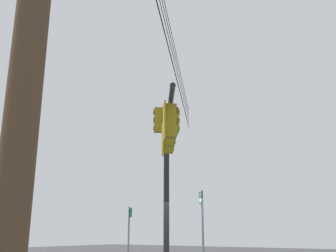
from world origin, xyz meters
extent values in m
cylinder|color=black|center=(-0.88, -0.89, 2.83)|extent=(0.20, 0.20, 5.67)
cylinder|color=black|center=(1.07, 0.57, 4.92)|extent=(3.99, 3.03, 0.14)
cube|color=olive|center=(-1.06, -0.65, 5.47)|extent=(0.42, 0.42, 0.90)
cube|color=#B29319|center=(-0.96, -0.79, 5.47)|extent=(0.38, 0.30, 1.04)
cylinder|color=#360503|center=(-1.16, -0.52, 5.77)|extent=(0.18, 0.14, 0.20)
cylinder|color=#3C2703|center=(-1.16, -0.52, 5.47)|extent=(0.18, 0.14, 0.20)
cylinder|color=green|center=(-1.16, -0.52, 5.17)|extent=(0.18, 0.14, 0.20)
cube|color=olive|center=(-0.70, -1.13, 5.47)|extent=(0.42, 0.42, 0.90)
cube|color=#B29319|center=(-0.80, -1.00, 5.47)|extent=(0.38, 0.30, 1.04)
cylinder|color=#360503|center=(-0.60, -1.26, 5.77)|extent=(0.18, 0.14, 0.20)
cylinder|color=#3C2703|center=(-0.60, -1.26, 5.47)|extent=(0.18, 0.14, 0.20)
cylinder|color=green|center=(-0.60, -1.26, 5.17)|extent=(0.18, 0.14, 0.20)
cube|color=olive|center=(0.41, 0.08, 4.37)|extent=(0.42, 0.42, 0.90)
cube|color=#B29319|center=(0.52, -0.06, 4.37)|extent=(0.37, 0.31, 1.04)
cylinder|color=#360503|center=(0.31, 0.20, 4.67)|extent=(0.17, 0.15, 0.20)
cylinder|color=#3C2703|center=(0.31, 0.20, 4.37)|extent=(0.17, 0.15, 0.20)
cylinder|color=green|center=(0.31, 0.20, 4.07)|extent=(0.17, 0.15, 0.20)
cube|color=olive|center=(1.23, 0.69, 4.37)|extent=(0.42, 0.42, 0.90)
cube|color=#B29319|center=(1.33, 0.55, 4.37)|extent=(0.38, 0.28, 1.04)
cylinder|color=#360503|center=(1.14, 0.82, 4.67)|extent=(0.18, 0.14, 0.20)
cylinder|color=#3C2703|center=(1.14, 0.82, 4.37)|extent=(0.18, 0.14, 0.20)
cylinder|color=green|center=(1.14, 0.82, 4.07)|extent=(0.18, 0.14, 0.20)
cube|color=olive|center=(2.05, 1.29, 4.37)|extent=(0.42, 0.42, 0.90)
cube|color=#B29319|center=(2.15, 1.16, 4.37)|extent=(0.37, 0.31, 1.04)
cylinder|color=#360503|center=(1.94, 1.42, 4.67)|extent=(0.17, 0.15, 0.20)
cylinder|color=#3C2703|center=(1.94, 1.42, 4.37)|extent=(0.17, 0.15, 0.20)
cylinder|color=green|center=(1.94, 1.42, 4.07)|extent=(0.17, 0.15, 0.20)
cylinder|color=slate|center=(-0.20, 0.91, 1.37)|extent=(0.07, 0.07, 2.75)
cube|color=#0C7238|center=(-0.17, 0.89, 2.53)|extent=(0.20, 0.22, 0.34)
cube|color=white|center=(-0.16, 0.88, 2.53)|extent=(0.14, 0.17, 0.28)
cylinder|color=slate|center=(-2.02, -3.53, 1.25)|extent=(0.07, 0.07, 2.51)
cube|color=#0C7238|center=(-2.05, -3.51, 2.28)|extent=(0.23, 0.35, 0.36)
cube|color=white|center=(-2.07, -3.50, 2.28)|extent=(0.19, 0.29, 0.30)
cylinder|color=black|center=(-1.79, -1.37, 8.67)|extent=(20.03, 10.52, 0.34)
cylinder|color=black|center=(-1.79, -1.37, 8.75)|extent=(20.03, 10.52, 0.34)
cylinder|color=black|center=(-1.79, -1.37, 9.19)|extent=(20.03, 10.52, 0.34)
cylinder|color=black|center=(-1.79, -1.37, 9.59)|extent=(20.03, 10.52, 0.34)
cylinder|color=black|center=(-1.79, -1.37, 9.97)|extent=(20.03, 10.52, 0.34)
camera|label=1|loc=(10.20, 6.86, 1.50)|focal=41.18mm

